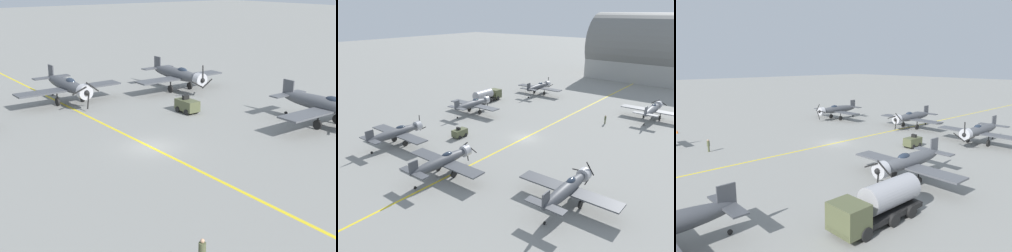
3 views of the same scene
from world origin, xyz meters
The scene contains 6 objects.
ground_plane centered at (0.00, 0.00, 0.00)m, with size 400.00×400.00×0.00m, color gray.
taxiway_stripe centered at (0.00, 0.00, 0.00)m, with size 0.30×160.00×0.01m, color yellow.
airplane_near_center centered at (-0.72, -17.30, 2.01)m, with size 12.00×9.98×3.65m.
airplane_near_left centered at (-14.38, -14.93, 2.01)m, with size 12.00×9.98×3.80m.
airplane_mid_left centered at (-16.56, 4.79, 2.01)m, with size 12.00×9.98×3.65m.
tow_tractor centered at (-8.96, -6.44, 0.79)m, with size 1.57×2.60×1.79m.
Camera 1 is at (20.42, 30.01, 13.32)m, focal length 50.00 mm.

